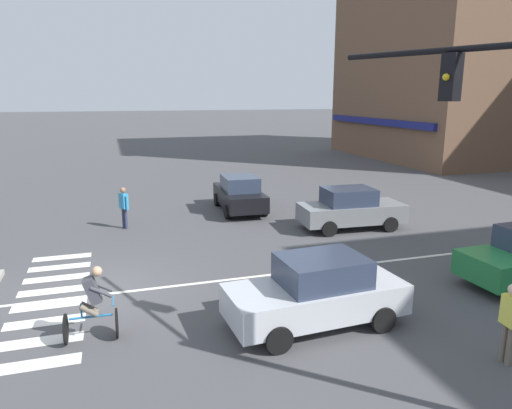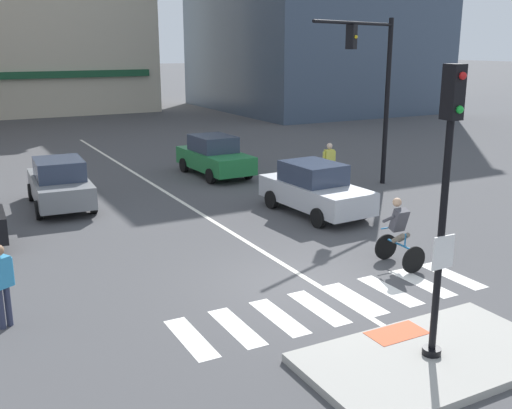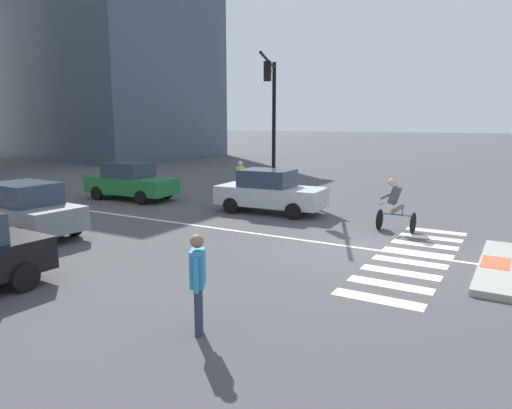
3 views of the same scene
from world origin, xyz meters
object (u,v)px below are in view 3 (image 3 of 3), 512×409
(traffic_light_mast, at_px, (272,107))
(car_silver_eastbound_mid, at_px, (270,191))
(pedestrian_at_curb_left, at_px, (198,276))
(car_grey_westbound_far, at_px, (23,210))
(pedestrian_waiting_far_side, at_px, (241,176))
(cyclist, at_px, (395,204))
(car_green_eastbound_far, at_px, (131,181))

(traffic_light_mast, bearing_deg, car_silver_eastbound_mid, -152.52)
(car_silver_eastbound_mid, relative_size, pedestrian_at_curb_left, 2.51)
(car_grey_westbound_far, bearing_deg, traffic_light_mast, -13.74)
(car_silver_eastbound_mid, bearing_deg, traffic_light_mast, 27.48)
(car_silver_eastbound_mid, bearing_deg, car_grey_westbound_far, 146.51)
(pedestrian_at_curb_left, height_order, pedestrian_waiting_far_side, same)
(car_silver_eastbound_mid, height_order, cyclist, cyclist)
(car_silver_eastbound_mid, height_order, pedestrian_waiting_far_side, pedestrian_waiting_far_side)
(traffic_light_mast, bearing_deg, car_grey_westbound_far, 166.26)
(car_grey_westbound_far, xyz_separation_m, cyclist, (6.23, -9.52, 0.06))
(traffic_light_mast, xyz_separation_m, pedestrian_at_curb_left, (-13.50, -5.92, -3.12))
(car_green_eastbound_far, height_order, pedestrian_waiting_far_side, pedestrian_waiting_far_side)
(car_silver_eastbound_mid, bearing_deg, pedestrian_waiting_far_side, 48.59)
(traffic_light_mast, relative_size, car_grey_westbound_far, 1.48)
(car_grey_westbound_far, height_order, car_green_eastbound_far, same)
(traffic_light_mast, distance_m, car_silver_eastbound_mid, 5.42)
(car_green_eastbound_far, relative_size, pedestrian_waiting_far_side, 2.49)
(car_grey_westbound_far, relative_size, pedestrian_at_curb_left, 2.51)
(traffic_light_mast, distance_m, pedestrian_waiting_far_side, 3.49)
(traffic_light_mast, relative_size, pedestrian_waiting_far_side, 3.71)
(cyclist, bearing_deg, traffic_light_mast, 56.14)
(traffic_light_mast, distance_m, car_grey_westbound_far, 11.63)
(cyclist, xyz_separation_m, pedestrian_at_curb_left, (-8.89, 0.95, 0.11))
(car_grey_westbound_far, distance_m, pedestrian_at_curb_left, 8.98)
(car_silver_eastbound_mid, xyz_separation_m, cyclist, (-0.78, -4.88, 0.06))
(traffic_light_mast, xyz_separation_m, cyclist, (-4.61, -6.87, -3.23))
(traffic_light_mast, distance_m, pedestrian_at_curb_left, 15.07)
(car_grey_westbound_far, bearing_deg, car_green_eastbound_far, 18.17)
(car_green_eastbound_far, height_order, cyclist, cyclist)
(traffic_light_mast, bearing_deg, cyclist, -123.86)
(cyclist, bearing_deg, pedestrian_at_curb_left, 173.92)
(car_green_eastbound_far, height_order, pedestrian_at_curb_left, pedestrian_at_curb_left)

